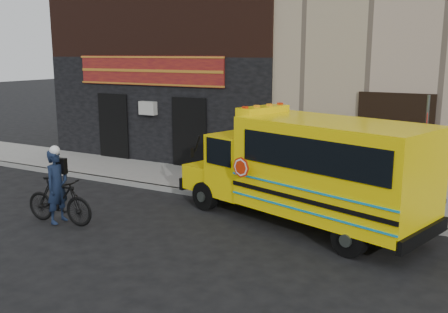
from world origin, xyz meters
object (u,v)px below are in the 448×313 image
object	(u,v)px
school_bus	(310,168)
bicycle	(59,201)
sign_pole	(424,157)
cyclist	(57,188)

from	to	relation	value
school_bus	bicycle	world-z (taller)	school_bus
school_bus	sign_pole	xyz separation A→B (m)	(2.48, 1.11, 0.32)
school_bus	sign_pole	world-z (taller)	sign_pole
bicycle	cyclist	bearing A→B (deg)	-170.13
sign_pole	bicycle	bearing A→B (deg)	-154.17
cyclist	school_bus	bearing A→B (deg)	-66.89
school_bus	bicycle	distance (m)	6.42
sign_pole	bicycle	size ratio (longest dim) A/B	1.66
cyclist	sign_pole	bearing A→B (deg)	-67.74
sign_pole	cyclist	distance (m)	9.12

